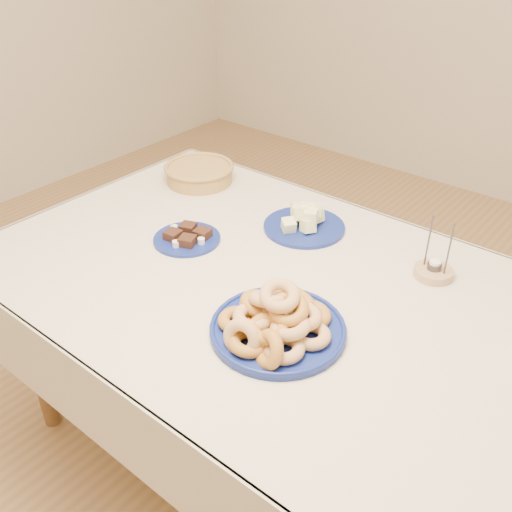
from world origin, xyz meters
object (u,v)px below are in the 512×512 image
(melon_plate, at_px, (304,221))
(candle_holder, at_px, (433,271))
(donut_platter, at_px, (276,322))
(wicker_basket, at_px, (199,173))
(dining_table, at_px, (267,307))
(brownie_plate, at_px, (187,237))

(melon_plate, bearing_deg, candle_holder, 1.34)
(donut_platter, xyz_separation_m, wicker_basket, (-0.77, 0.52, -0.00))
(donut_platter, relative_size, candle_holder, 1.90)
(dining_table, distance_m, brownie_plate, 0.35)
(melon_plate, xyz_separation_m, wicker_basket, (-0.52, 0.04, 0.01))
(wicker_basket, bearing_deg, candle_holder, -1.97)
(donut_platter, xyz_separation_m, melon_plate, (-0.25, 0.48, -0.01))
(brownie_plate, relative_size, candle_holder, 1.36)
(dining_table, bearing_deg, melon_plate, 105.23)
(brownie_plate, height_order, wicker_basket, wicker_basket)
(dining_table, bearing_deg, candle_holder, 40.39)
(dining_table, xyz_separation_m, melon_plate, (-0.08, 0.30, 0.13))
(donut_platter, bearing_deg, melon_plate, 117.77)
(melon_plate, distance_m, wicker_basket, 0.52)
(brownie_plate, bearing_deg, melon_plate, 50.56)
(donut_platter, height_order, candle_holder, candle_holder)
(donut_platter, xyz_separation_m, candle_holder, (0.19, 0.49, -0.02))
(brownie_plate, bearing_deg, dining_table, -0.51)
(donut_platter, bearing_deg, wicker_basket, 145.80)
(donut_platter, relative_size, melon_plate, 1.23)
(donut_platter, bearing_deg, dining_table, 133.52)
(candle_holder, bearing_deg, brownie_plate, -156.01)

